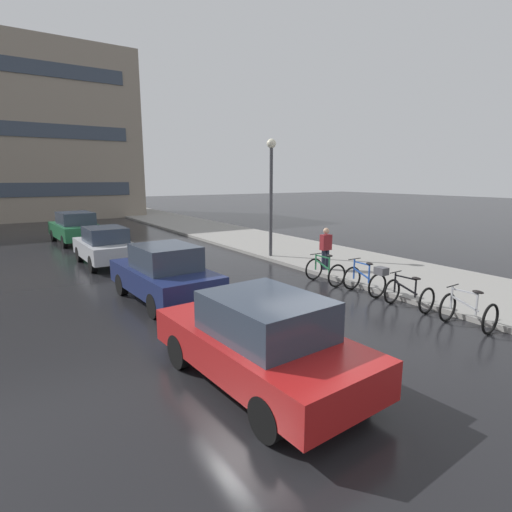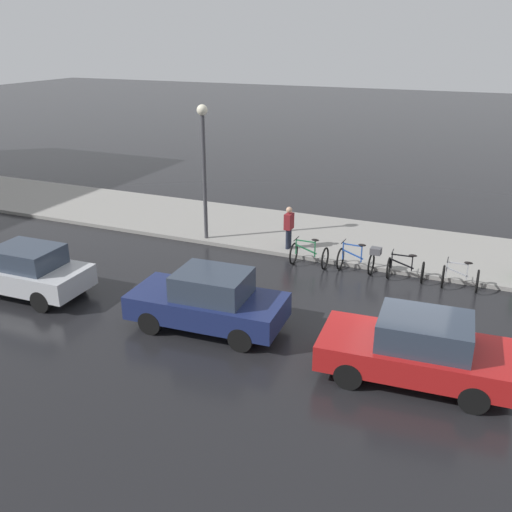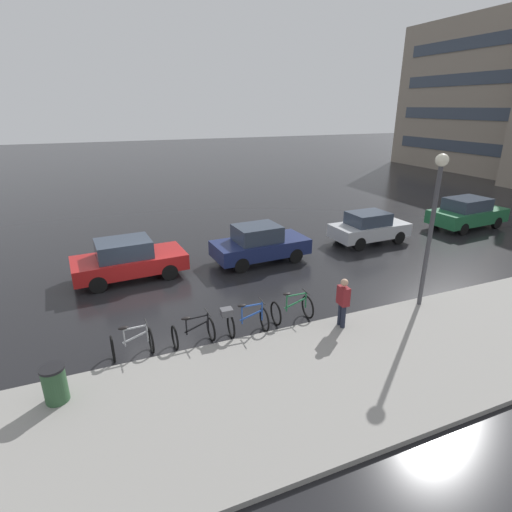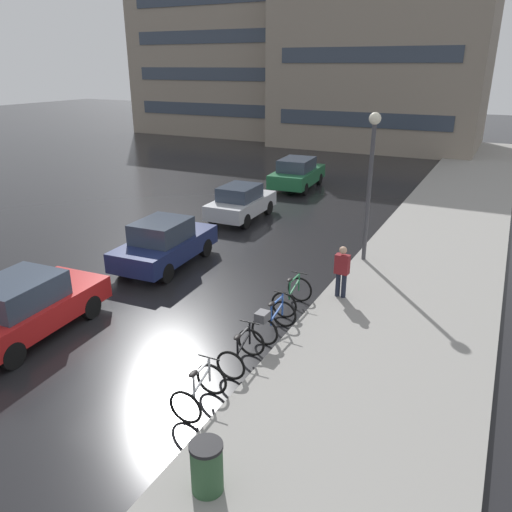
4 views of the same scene
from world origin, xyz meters
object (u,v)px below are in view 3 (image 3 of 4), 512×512
object	(u,v)px
car_red	(128,259)
car_green	(467,213)
streetlamp	(434,211)
trash_bin	(55,387)
car_navy	(260,244)
pedestrian	(343,302)
bicycle_farthest	(292,309)
bicycle_third	(243,319)
car_silver	(369,227)
bicycle_nearest	(132,343)
bicycle_second	(193,332)

from	to	relation	value
car_red	car_green	size ratio (longest dim) A/B	0.96
streetlamp	trash_bin	xyz separation A→B (m)	(0.52, -11.01, -2.82)
streetlamp	car_navy	bearing A→B (deg)	-151.31
car_navy	car_green	distance (m)	12.62
pedestrian	trash_bin	distance (m)	7.79
bicycle_farthest	trash_bin	distance (m)	6.78
car_red	streetlamp	xyz separation A→B (m)	(6.31, 8.72, 2.55)
bicycle_third	trash_bin	xyz separation A→B (m)	(1.20, -4.95, 0.01)
car_silver	trash_bin	size ratio (longest dim) A/B	3.79
car_silver	car_green	bearing A→B (deg)	90.53
bicycle_nearest	car_green	size ratio (longest dim) A/B	0.24
trash_bin	bicycle_third	bearing A→B (deg)	103.59
bicycle_nearest	streetlamp	size ratio (longest dim) A/B	0.21
car_red	bicycle_third	bearing A→B (deg)	25.26
bicycle_third	pedestrian	world-z (taller)	pedestrian
streetlamp	bicycle_second	bearing A→B (deg)	-95.57
pedestrian	streetlamp	distance (m)	4.03
car_green	car_red	bearing A→B (deg)	-89.81
bicycle_second	car_red	bearing A→B (deg)	-168.17
car_red	streetlamp	distance (m)	11.06
bicycle_nearest	car_red	xyz separation A→B (m)	(-5.51, 0.50, 0.39)
car_green	pedestrian	size ratio (longest dim) A/B	2.68
bicycle_farthest	trash_bin	size ratio (longest dim) A/B	1.15
bicycle_nearest	car_red	bearing A→B (deg)	174.84
pedestrian	streetlamp	world-z (taller)	streetlamp
bicycle_second	bicycle_farthest	world-z (taller)	bicycle_farthest
car_red	trash_bin	distance (m)	7.21
bicycle_second	car_green	xyz separation A→B (m)	(-5.63, 16.88, 0.45)
bicycle_nearest	trash_bin	size ratio (longest dim) A/B	1.06
car_navy	car_red	bearing A→B (deg)	-93.14
bicycle_farthest	bicycle_nearest	bearing A→B (deg)	-89.43
car_green	pedestrian	bearing A→B (deg)	-62.39
car_green	pedestrian	distance (m)	14.18
car_navy	pedestrian	xyz separation A→B (m)	(6.21, 0.04, 0.15)
bicycle_farthest	car_navy	size ratio (longest dim) A/B	0.28
car_navy	streetlamp	world-z (taller)	streetlamp
trash_bin	bicycle_second	bearing A→B (deg)	110.02
bicycle_third	car_red	bearing A→B (deg)	-154.74
car_silver	trash_bin	world-z (taller)	car_silver
bicycle_third	bicycle_second	bearing A→B (deg)	-92.41
bicycle_second	car_silver	bearing A→B (deg)	118.50
streetlamp	car_silver	bearing A→B (deg)	156.85
bicycle_nearest	bicycle_second	xyz separation A→B (m)	(0.06, 1.66, -0.01)
bicycle_third	bicycle_nearest	bearing A→B (deg)	-92.15
bicycle_second	bicycle_farthest	distance (m)	3.19
bicycle_third	bicycle_farthest	distance (m)	1.71
bicycle_third	car_green	bearing A→B (deg)	110.30
bicycle_third	car_silver	size ratio (longest dim) A/B	0.36
bicycle_second	pedestrian	distance (m)	4.45
car_green	bicycle_third	bearing A→B (deg)	-69.70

